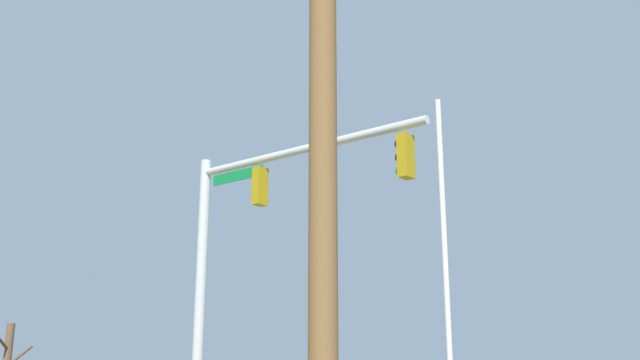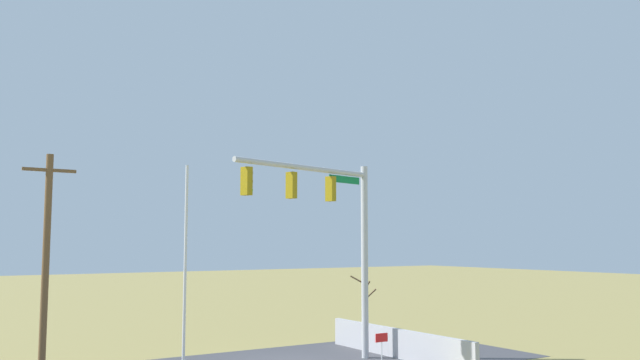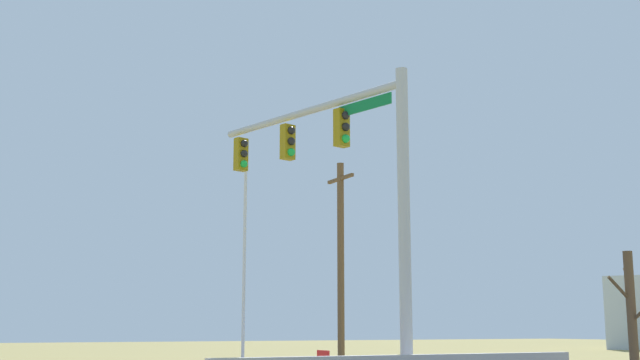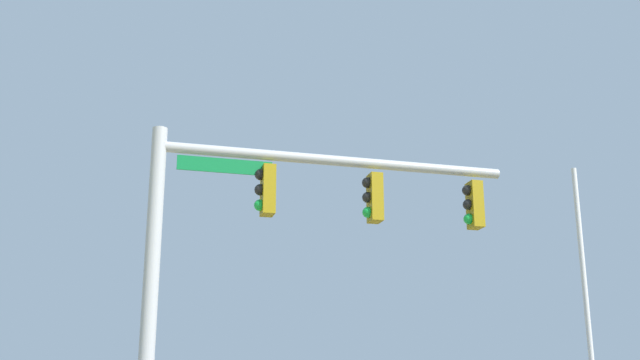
{
  "view_description": "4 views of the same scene",
  "coord_description": "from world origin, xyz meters",
  "px_view_note": "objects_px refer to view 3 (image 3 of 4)",
  "views": [
    {
      "loc": [
        -12.49,
        7.68,
        2.59
      ],
      "look_at": [
        -0.2,
        -1.42,
        6.57
      ],
      "focal_mm": 37.51,
      "sensor_mm": 36.0,
      "label": 1
    },
    {
      "loc": [
        -12.26,
        -21.48,
        4.56
      ],
      "look_at": [
        0.4,
        -1.7,
        6.86
      ],
      "focal_mm": 36.34,
      "sensor_mm": 36.0,
      "label": 2
    },
    {
      "loc": [
        18.98,
        -10.27,
        1.71
      ],
      "look_at": [
        0.23,
        -0.76,
        5.52
      ],
      "focal_mm": 45.71,
      "sensor_mm": 36.0,
      "label": 3
    },
    {
      "loc": [
        0.55,
        13.73,
        2.6
      ],
      "look_at": [
        0.49,
        -0.48,
        6.77
      ],
      "focal_mm": 44.79,
      "sensor_mm": 36.0,
      "label": 4
    }
  ],
  "objects_px": {
    "signal_mast": "(345,174)",
    "utility_pole": "(341,262)",
    "bare_tree": "(632,326)",
    "flagpole": "(244,266)"
  },
  "relations": [
    {
      "from": "signal_mast",
      "to": "utility_pole",
      "type": "height_order",
      "value": "utility_pole"
    },
    {
      "from": "utility_pole",
      "to": "bare_tree",
      "type": "xyz_separation_m",
      "value": [
        14.12,
        -0.56,
        -2.37
      ]
    },
    {
      "from": "signal_mast",
      "to": "bare_tree",
      "type": "height_order",
      "value": "signal_mast"
    },
    {
      "from": "utility_pole",
      "to": "bare_tree",
      "type": "relative_size",
      "value": 2.36
    },
    {
      "from": "signal_mast",
      "to": "bare_tree",
      "type": "xyz_separation_m",
      "value": [
        4.69,
        4.39,
        -3.71
      ]
    },
    {
      "from": "signal_mast",
      "to": "utility_pole",
      "type": "relative_size",
      "value": 0.98
    },
    {
      "from": "bare_tree",
      "to": "signal_mast",
      "type": "bearing_deg",
      "value": -136.87
    },
    {
      "from": "signal_mast",
      "to": "flagpole",
      "type": "bearing_deg",
      "value": -177.53
    },
    {
      "from": "flagpole",
      "to": "utility_pole",
      "type": "bearing_deg",
      "value": 123.15
    },
    {
      "from": "flagpole",
      "to": "utility_pole",
      "type": "height_order",
      "value": "utility_pole"
    }
  ]
}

